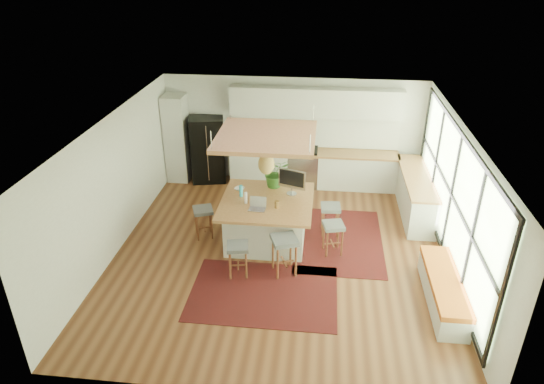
# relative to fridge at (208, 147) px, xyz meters

# --- Properties ---
(floor) EXTENTS (7.00, 7.00, 0.00)m
(floor) POSITION_rel_fridge_xyz_m (2.17, -3.20, -0.93)
(floor) COLOR #4F2916
(floor) RESTS_ON ground
(ceiling) EXTENTS (7.00, 7.00, 0.00)m
(ceiling) POSITION_rel_fridge_xyz_m (2.17, -3.20, 1.78)
(ceiling) COLOR white
(ceiling) RESTS_ON ground
(wall_back) EXTENTS (6.50, 0.00, 6.50)m
(wall_back) POSITION_rel_fridge_xyz_m (2.17, 0.30, 0.42)
(wall_back) COLOR silver
(wall_back) RESTS_ON ground
(wall_front) EXTENTS (6.50, 0.00, 6.50)m
(wall_front) POSITION_rel_fridge_xyz_m (2.17, -6.70, 0.42)
(wall_front) COLOR silver
(wall_front) RESTS_ON ground
(wall_left) EXTENTS (0.00, 7.00, 7.00)m
(wall_left) POSITION_rel_fridge_xyz_m (-1.08, -3.20, 0.42)
(wall_left) COLOR silver
(wall_left) RESTS_ON ground
(wall_right) EXTENTS (0.00, 7.00, 7.00)m
(wall_right) POSITION_rel_fridge_xyz_m (5.42, -3.20, 0.42)
(wall_right) COLOR silver
(wall_right) RESTS_ON ground
(window_wall) EXTENTS (0.10, 6.20, 2.60)m
(window_wall) POSITION_rel_fridge_xyz_m (5.39, -3.20, 0.47)
(window_wall) COLOR black
(window_wall) RESTS_ON wall_right
(pantry) EXTENTS (0.55, 0.60, 2.25)m
(pantry) POSITION_rel_fridge_xyz_m (-0.78, -0.02, 0.20)
(pantry) COLOR beige
(pantry) RESTS_ON floor
(back_counter_base) EXTENTS (4.20, 0.60, 0.88)m
(back_counter_base) POSITION_rel_fridge_xyz_m (2.72, -0.02, -0.49)
(back_counter_base) COLOR beige
(back_counter_base) RESTS_ON floor
(back_counter_top) EXTENTS (4.24, 0.64, 0.05)m
(back_counter_top) POSITION_rel_fridge_xyz_m (2.72, -0.02, -0.03)
(back_counter_top) COLOR brown
(back_counter_top) RESTS_ON back_counter_base
(backsplash) EXTENTS (4.20, 0.02, 0.80)m
(backsplash) POSITION_rel_fridge_xyz_m (2.72, 0.28, 0.43)
(backsplash) COLOR white
(backsplash) RESTS_ON wall_back
(upper_cabinets) EXTENTS (4.20, 0.34, 0.70)m
(upper_cabinets) POSITION_rel_fridge_xyz_m (2.72, 0.12, 1.22)
(upper_cabinets) COLOR beige
(upper_cabinets) RESTS_ON wall_back
(range) EXTENTS (0.76, 0.62, 1.00)m
(range) POSITION_rel_fridge_xyz_m (2.47, -0.02, -0.43)
(range) COLOR #A5A5AA
(range) RESTS_ON floor
(right_counter_base) EXTENTS (0.60, 2.50, 0.88)m
(right_counter_base) POSITION_rel_fridge_xyz_m (5.10, -1.20, -0.49)
(right_counter_base) COLOR beige
(right_counter_base) RESTS_ON floor
(right_counter_top) EXTENTS (0.64, 2.54, 0.05)m
(right_counter_top) POSITION_rel_fridge_xyz_m (5.10, -1.20, -0.03)
(right_counter_top) COLOR brown
(right_counter_top) RESTS_ON right_counter_base
(window_bench) EXTENTS (0.52, 2.00, 0.50)m
(window_bench) POSITION_rel_fridge_xyz_m (5.12, -4.40, -0.68)
(window_bench) COLOR beige
(window_bench) RESTS_ON floor
(ceiling_panel) EXTENTS (1.86, 1.86, 0.80)m
(ceiling_panel) POSITION_rel_fridge_xyz_m (1.87, -2.80, 1.12)
(ceiling_panel) COLOR brown
(ceiling_panel) RESTS_ON ceiling
(rug_near) EXTENTS (2.60, 1.80, 0.01)m
(rug_near) POSITION_rel_fridge_xyz_m (2.02, -4.52, -0.92)
(rug_near) COLOR black
(rug_near) RESTS_ON floor
(rug_right) EXTENTS (1.80, 2.60, 0.01)m
(rug_right) POSITION_rel_fridge_xyz_m (3.37, -2.61, -0.92)
(rug_right) COLOR black
(rug_right) RESTS_ON floor
(fridge) EXTENTS (0.96, 0.82, 1.71)m
(fridge) POSITION_rel_fridge_xyz_m (0.00, 0.00, 0.00)
(fridge) COLOR black
(fridge) RESTS_ON floor
(island) EXTENTS (1.85, 1.85, 0.93)m
(island) POSITION_rel_fridge_xyz_m (1.87, -2.74, -0.46)
(island) COLOR brown
(island) RESTS_ON floor
(stool_near_left) EXTENTS (0.45, 0.45, 0.66)m
(stool_near_left) POSITION_rel_fridge_xyz_m (1.48, -4.02, -0.57)
(stool_near_left) COLOR #4D5155
(stool_near_left) RESTS_ON floor
(stool_near_right) EXTENTS (0.58, 0.58, 0.77)m
(stool_near_right) POSITION_rel_fridge_xyz_m (2.33, -3.86, -0.57)
(stool_near_right) COLOR #4D5155
(stool_near_right) RESTS_ON floor
(stool_right_front) EXTENTS (0.47, 0.47, 0.67)m
(stool_right_front) POSITION_rel_fridge_xyz_m (3.23, -3.08, -0.57)
(stool_right_front) COLOR #4D5155
(stool_right_front) RESTS_ON floor
(stool_right_back) EXTENTS (0.43, 0.43, 0.68)m
(stool_right_back) POSITION_rel_fridge_xyz_m (3.17, -2.37, -0.57)
(stool_right_back) COLOR #4D5155
(stool_right_back) RESTS_ON floor
(stool_left_side) EXTENTS (0.51, 0.51, 0.67)m
(stool_left_side) POSITION_rel_fridge_xyz_m (0.53, -2.76, -0.57)
(stool_left_side) COLOR #4D5155
(stool_left_side) RESTS_ON floor
(laptop) EXTENTS (0.35, 0.37, 0.24)m
(laptop) POSITION_rel_fridge_xyz_m (1.72, -3.15, 0.12)
(laptop) COLOR #A5A5AA
(laptop) RESTS_ON island
(monitor) EXTENTS (0.64, 0.40, 0.56)m
(monitor) POSITION_rel_fridge_xyz_m (2.34, -2.41, 0.26)
(monitor) COLOR #A5A5AA
(monitor) RESTS_ON island
(microwave) EXTENTS (0.60, 0.44, 0.37)m
(microwave) POSITION_rel_fridge_xyz_m (1.00, -0.04, 0.18)
(microwave) COLOR #A5A5AA
(microwave) RESTS_ON back_counter_top
(island_plant) EXTENTS (0.78, 0.82, 0.50)m
(island_plant) POSITION_rel_fridge_xyz_m (1.96, -2.09, 0.26)
(island_plant) COLOR #1E4C19
(island_plant) RESTS_ON island
(island_bowl) EXTENTS (0.26, 0.26, 0.05)m
(island_bowl) POSITION_rel_fridge_xyz_m (1.24, -2.35, 0.03)
(island_bowl) COLOR white
(island_bowl) RESTS_ON island
(island_bottle_0) EXTENTS (0.07, 0.07, 0.19)m
(island_bottle_0) POSITION_rel_fridge_xyz_m (1.32, -2.64, 0.10)
(island_bottle_0) COLOR #39C1E7
(island_bottle_0) RESTS_ON island
(island_bottle_1) EXTENTS (0.07, 0.07, 0.19)m
(island_bottle_1) POSITION_rel_fridge_xyz_m (1.47, -2.89, 0.10)
(island_bottle_1) COLOR white
(island_bottle_1) RESTS_ON island
(island_bottle_2) EXTENTS (0.07, 0.07, 0.19)m
(island_bottle_2) POSITION_rel_fridge_xyz_m (2.12, -3.04, 0.10)
(island_bottle_2) COLOR olive
(island_bottle_2) RESTS_ON island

